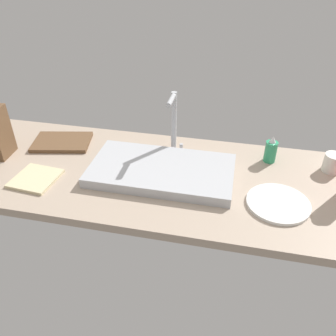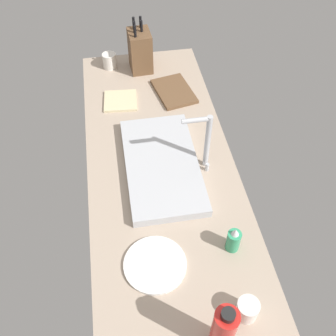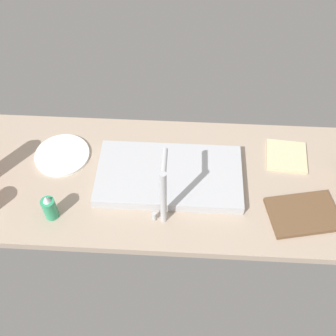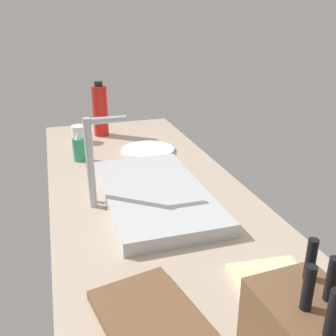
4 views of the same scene
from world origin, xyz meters
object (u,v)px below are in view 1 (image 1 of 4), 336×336
object	(u,v)px
coffee_mug	(333,163)
sink_basin	(162,170)
faucet	(174,120)
cutting_board	(62,142)
dinner_plate	(278,203)
soap_bottle	(271,151)
dish_towel	(36,178)

from	to	relation	value
coffee_mug	sink_basin	bearing A→B (deg)	-165.94
sink_basin	faucet	bearing A→B (deg)	86.03
faucet	cutting_board	xyz separation A→B (cm)	(-52.38, -3.61, -15.26)
faucet	coffee_mug	distance (cm)	67.76
dinner_plate	coffee_mug	distance (cm)	35.18
soap_bottle	coffee_mug	world-z (taller)	soap_bottle
sink_basin	cutting_board	world-z (taller)	sink_basin
faucet	dinner_plate	size ratio (longest dim) A/B	1.22
cutting_board	coffee_mug	distance (cm)	119.08
cutting_board	dish_towel	xyz separation A→B (cm)	(2.73, -28.61, -0.30)
cutting_board	soap_bottle	xyz separation A→B (cm)	(94.24, 5.23, 4.27)
coffee_mug	dish_towel	bearing A→B (deg)	-164.80
cutting_board	dinner_plate	xyz separation A→B (cm)	(96.73, -24.05, -0.30)
cutting_board	coffee_mug	bearing A→B (deg)	1.43
coffee_mug	faucet	bearing A→B (deg)	179.45
cutting_board	dish_towel	world-z (taller)	cutting_board
cutting_board	soap_bottle	distance (cm)	94.48
sink_basin	cutting_board	bearing A→B (deg)	164.67
sink_basin	faucet	xyz separation A→B (cm)	(1.22, 17.63, 14.14)
faucet	coffee_mug	xyz separation A→B (cm)	(66.63, -0.63, -12.32)
soap_bottle	dish_towel	xyz separation A→B (cm)	(-91.51, -33.84, -4.57)
faucet	dish_towel	xyz separation A→B (cm)	(-49.65, -32.23, -15.56)
cutting_board	coffee_mug	xyz separation A→B (cm)	(119.01, 2.98, 2.94)
cutting_board	coffee_mug	size ratio (longest dim) A/B	3.34
sink_basin	dinner_plate	xyz separation A→B (cm)	(45.57, -10.03, -1.42)
soap_bottle	dinner_plate	xyz separation A→B (cm)	(2.49, -29.28, -4.57)
dish_towel	faucet	bearing A→B (deg)	32.99
faucet	cutting_board	size ratio (longest dim) A/B	1.09
soap_bottle	dinner_plate	world-z (taller)	soap_bottle
faucet	cutting_board	distance (cm)	54.67
faucet	coffee_mug	size ratio (longest dim) A/B	3.64
faucet	soap_bottle	size ratio (longest dim) A/B	2.31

